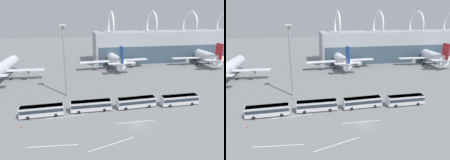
{
  "view_description": "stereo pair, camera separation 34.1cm",
  "coord_description": "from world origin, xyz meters",
  "views": [
    {
      "loc": [
        -16.51,
        -48.88,
        28.1
      ],
      "look_at": [
        -1.73,
        27.58,
        4.0
      ],
      "focal_mm": 35.0,
      "sensor_mm": 36.0,
      "label": 1
    },
    {
      "loc": [
        -16.17,
        -48.95,
        28.1
      ],
      "look_at": [
        -1.73,
        27.58,
        4.0
      ],
      "focal_mm": 35.0,
      "sensor_mm": 36.0,
      "label": 2
    }
  ],
  "objects": [
    {
      "name": "ground_plane",
      "position": [
        0.0,
        0.0,
        0.0
      ],
      "size": [
        440.0,
        440.0,
        0.0
      ],
      "primitive_type": "plane",
      "color": "slate"
    },
    {
      "name": "terminal_building",
      "position": [
        55.27,
        75.17,
        9.25
      ],
      "size": [
        116.22,
        18.46,
        29.29
      ],
      "color": "#9EA3A8",
      "rests_on": "ground_plane"
    },
    {
      "name": "airliner_at_gate_near",
      "position": [
        -45.76,
        49.56,
        5.2
      ],
      "size": [
        35.86,
        37.12,
        15.69
      ],
      "rotation": [
        0.0,
        0.0,
        1.51
      ],
      "color": "silver",
      "rests_on": "ground_plane"
    },
    {
      "name": "airliner_at_gate_far",
      "position": [
        5.75,
        60.88,
        4.98
      ],
      "size": [
        35.94,
        34.18,
        13.35
      ],
      "rotation": [
        0.0,
        0.0,
        1.65
      ],
      "color": "silver",
      "rests_on": "ground_plane"
    },
    {
      "name": "airliner_parked_remote",
      "position": [
        57.0,
        60.87,
        4.97
      ],
      "size": [
        36.86,
        38.03,
        13.65
      ],
      "rotation": [
        0.0,
        0.0,
        1.51
      ],
      "color": "white",
      "rests_on": "ground_plane"
    },
    {
      "name": "shuttle_bus_0",
      "position": [
        -25.24,
        9.8,
        1.88
      ],
      "size": [
        12.18,
        3.18,
        3.2
      ],
      "rotation": [
        0.0,
        0.0,
        0.04
      ],
      "color": "silver",
      "rests_on": "ground_plane"
    },
    {
      "name": "shuttle_bus_1",
      "position": [
        -11.29,
        10.71,
        1.88
      ],
      "size": [
        12.1,
        2.86,
        3.2
      ],
      "rotation": [
        0.0,
        0.0,
        0.01
      ],
      "color": "silver",
      "rests_on": "ground_plane"
    },
    {
      "name": "shuttle_bus_2",
      "position": [
        2.66,
        10.66,
        1.88
      ],
      "size": [
        12.2,
        3.31,
        3.2
      ],
      "rotation": [
        0.0,
        0.0,
        0.05
      ],
      "color": "silver",
      "rests_on": "ground_plane"
    },
    {
      "name": "shuttle_bus_3",
      "position": [
        16.6,
        9.94,
        1.88
      ],
      "size": [
        12.12,
        2.91,
        3.2
      ],
      "rotation": [
        0.0,
        0.0,
        0.01
      ],
      "color": "silver",
      "rests_on": "ground_plane"
    },
    {
      "name": "floodlight_mast",
      "position": [
        -18.43,
        24.85,
        14.11
      ],
      "size": [
        2.07,
        2.07,
        24.6
      ],
      "color": "gray",
      "rests_on": "ground_plane"
    },
    {
      "name": "lane_stripe_0",
      "position": [
        -21.42,
        -5.56,
        0.0
      ],
      "size": [
        10.95,
        1.23,
        0.01
      ],
      "primitive_type": "cube",
      "rotation": [
        0.0,
        0.0,
        -0.09
      ],
      "color": "silver",
      "rests_on": "ground_plane"
    },
    {
      "name": "lane_stripe_1",
      "position": [
        18.19,
        14.85,
        0.0
      ],
      "size": [
        7.97,
        0.93,
        0.01
      ],
      "primitive_type": "cube",
      "rotation": [
        0.0,
        0.0,
        0.09
      ],
      "color": "silver",
      "rests_on": "ground_plane"
    },
    {
      "name": "lane_stripe_2",
      "position": [
        -8.43,
        -7.39,
        0.0
      ],
      "size": [
        11.26,
        3.95,
        0.01
      ],
      "primitive_type": "cube",
      "rotation": [
        0.0,
        0.0,
        0.32
      ],
      "color": "silver",
      "rests_on": "ground_plane"
    },
    {
      "name": "lane_stripe_4",
      "position": [
        -18.56,
        8.41,
        0.0
      ],
      "size": [
        11.1,
        1.13,
        0.01
      ],
      "primitive_type": "cube",
      "rotation": [
        0.0,
        0.0,
        0.08
      ],
      "color": "silver",
      "rests_on": "ground_plane"
    },
    {
      "name": "lane_stripe_5",
      "position": [
        -0.15,
        1.66,
        0.0
      ],
      "size": [
        10.66,
        0.27,
        0.01
      ],
      "primitive_type": "cube",
      "rotation": [
        0.0,
        0.0,
        -0.0
      ],
      "color": "silver",
      "rests_on": "ground_plane"
    },
    {
      "name": "traffic_cone_0",
      "position": [
        -29.87,
        4.34,
        0.28
      ],
      "size": [
        0.45,
        0.45,
        0.58
      ],
      "color": "black",
      "rests_on": "ground_plane"
    }
  ]
}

